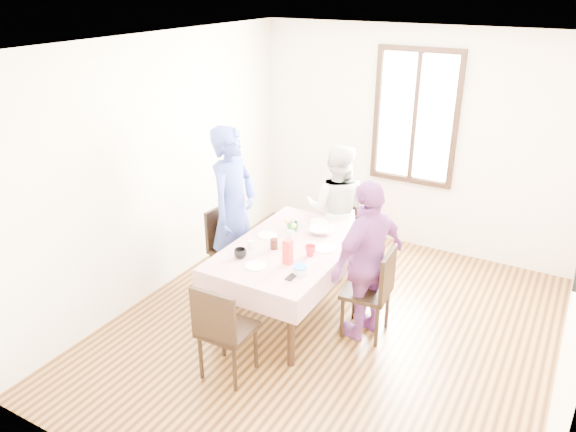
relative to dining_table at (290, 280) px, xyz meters
The scene contains 29 objects.
ground 0.63m from the dining_table, 10.03° to the right, with size 4.50×4.50×0.00m, color #311D0D.
back_wall 2.42m from the dining_table, 77.06° to the left, with size 4.00×4.00×0.00m, color beige.
window_frame 2.54m from the dining_table, 76.94° to the left, with size 1.02×0.06×1.62m, color black.
window_pane 2.55m from the dining_table, 77.00° to the left, with size 0.90×0.02×1.50m, color white.
dining_table is the anchor object (origin of this frame).
tablecloth 0.38m from the dining_table, ahead, with size 1.07×1.70×0.01m, color #53030F.
chair_left 0.81m from the dining_table, 169.41° to the left, with size 0.42×0.42×0.91m, color black.
chair_right 0.80m from the dining_table, ahead, with size 0.42×0.42×0.91m, color black.
chair_far 1.09m from the dining_table, 90.00° to the left, with size 0.42×0.42×0.91m, color black.
chair_near 1.09m from the dining_table, 90.00° to the right, with size 0.42×0.42×0.91m, color black.
person_left 0.95m from the dining_table, 169.13° to the left, with size 0.67×0.44×1.83m, color #33418E.
person_far 1.14m from the dining_table, 90.00° to the left, with size 0.74×0.58×1.53m, color beige.
person_right 0.88m from the dining_table, ahead, with size 0.92×0.38×1.57m, color #7D3B80.
mug_black 0.69m from the dining_table, 122.47° to the right, with size 0.12×0.12×0.09m, color black.
mug_flag 0.52m from the dining_table, 17.94° to the right, with size 0.11×0.11×0.10m, color red.
mug_green 0.56m from the dining_table, 115.58° to the left, with size 0.12×0.12×0.09m, color #0C7226.
serving_bowl 0.60m from the dining_table, 72.74° to the left, with size 0.24×0.24×0.06m, color white.
juice_carton 0.62m from the dining_table, 64.80° to the right, with size 0.07×0.07×0.24m, color red.
butter_tub 0.69m from the dining_table, 51.79° to the right, with size 0.12×0.12×0.06m, color white.
jam_jar 0.47m from the dining_table, 130.01° to the right, with size 0.07×0.07×0.10m, color black.
drinking_glass 0.58m from the dining_table, 141.27° to the right, with size 0.06×0.06×0.09m, color silver.
smartphone 0.73m from the dining_table, 60.29° to the right, with size 0.07×0.13×0.01m, color black.
flower_vase 0.46m from the dining_table, 120.35° to the left, with size 0.07×0.07×0.15m, color silver.
plate_left 0.51m from the dining_table, 165.10° to the left, with size 0.20×0.20×0.01m, color white.
plate_right 0.52m from the dining_table, 17.26° to the left, with size 0.20×0.20×0.01m, color white.
plate_far 0.75m from the dining_table, 90.27° to the left, with size 0.20×0.20×0.01m, color white.
plate_near 0.65m from the dining_table, 98.05° to the right, with size 0.20×0.20×0.01m, color white.
butter_lid 0.72m from the dining_table, 51.79° to the right, with size 0.12×0.12×0.01m, color blue.
flower_bunch 0.59m from the dining_table, 120.35° to the left, with size 0.09×0.09×0.10m, color yellow, non-canonical shape.
Camera 1 is at (1.85, -4.12, 3.19)m, focal length 34.35 mm.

